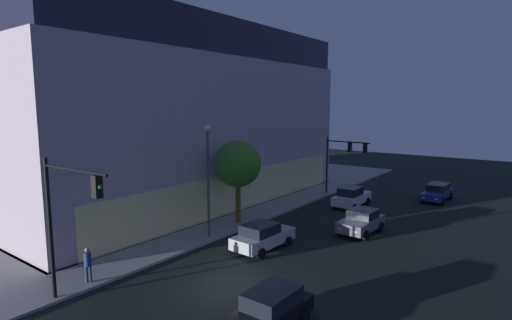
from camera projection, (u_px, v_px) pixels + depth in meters
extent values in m
plane|color=black|center=(232.00, 286.00, 19.91)|extent=(120.00, 120.00, 0.00)
cube|color=#4C4C51|center=(155.00, 193.00, 40.59)|extent=(32.71, 22.96, 0.15)
cube|color=#FCECA0|center=(239.00, 191.00, 33.77)|extent=(29.08, 0.60, 3.22)
cube|color=#B2A1B1|center=(153.00, 130.00, 39.71)|extent=(32.31, 22.56, 12.70)
cube|color=#212036|center=(150.00, 49.00, 38.64)|extent=(31.67, 22.11, 2.99)
cylinder|color=black|center=(50.00, 229.00, 17.96)|extent=(0.18, 0.18, 6.50)
cylinder|color=black|center=(74.00, 170.00, 16.28)|extent=(0.24, 4.49, 0.12)
cube|color=black|center=(97.00, 187.00, 15.45)|extent=(0.33, 0.33, 0.90)
sphere|color=green|center=(100.00, 187.00, 15.34)|extent=(0.18, 0.18, 0.18)
cylinder|color=black|center=(327.00, 165.00, 39.97)|extent=(0.18, 0.18, 5.65)
cylinder|color=black|center=(348.00, 142.00, 38.26)|extent=(0.29, 4.41, 0.12)
cube|color=black|center=(350.00, 147.00, 38.19)|extent=(0.33, 0.33, 0.90)
sphere|color=green|center=(352.00, 150.00, 38.11)|extent=(0.18, 0.18, 0.18)
cube|color=black|center=(365.00, 148.00, 37.22)|extent=(0.33, 0.33, 0.90)
sphere|color=red|center=(367.00, 152.00, 37.15)|extent=(0.18, 0.18, 0.18)
cylinder|color=#454545|center=(208.00, 185.00, 26.35)|extent=(0.16, 0.16, 7.16)
sphere|color=#F9EFC6|center=(207.00, 128.00, 25.84)|extent=(0.44, 0.44, 0.44)
cylinder|color=brown|center=(238.00, 202.00, 30.02)|extent=(0.38, 0.38, 3.07)
sphere|color=#397924|center=(238.00, 164.00, 29.62)|extent=(3.48, 3.48, 3.48)
cylinder|color=#2D3851|center=(90.00, 274.00, 19.93)|extent=(0.14, 0.14, 0.85)
cylinder|color=#2D3851|center=(87.00, 274.00, 19.89)|extent=(0.14, 0.14, 0.85)
cylinder|color=navy|center=(88.00, 259.00, 19.81)|extent=(0.36, 0.36, 0.70)
sphere|color=#A57A78|center=(87.00, 250.00, 19.74)|extent=(0.24, 0.24, 0.24)
cube|color=black|center=(267.00, 316.00, 15.84)|extent=(4.40, 1.80, 0.64)
cube|color=black|center=(272.00, 298.00, 16.01)|extent=(2.34, 1.60, 0.65)
cylinder|color=black|center=(304.00, 316.00, 16.43)|extent=(0.62, 0.24, 0.62)
cylinder|color=black|center=(269.00, 304.00, 17.49)|extent=(0.62, 0.24, 0.62)
cube|color=#B7BABF|center=(263.00, 238.00, 24.97)|extent=(4.47, 2.07, 0.72)
cube|color=black|center=(260.00, 229.00, 24.63)|extent=(2.26, 1.78, 0.63)
cube|color=#F9F4CC|center=(277.00, 228.00, 26.96)|extent=(0.13, 0.21, 0.12)
cube|color=#F9F4CC|center=(290.00, 232.00, 26.25)|extent=(0.13, 0.21, 0.12)
cylinder|color=black|center=(265.00, 235.00, 26.64)|extent=(0.64, 0.27, 0.63)
cylinder|color=black|center=(288.00, 241.00, 25.47)|extent=(0.64, 0.27, 0.63)
cylinder|color=black|center=(238.00, 246.00, 24.57)|extent=(0.64, 0.27, 0.63)
cylinder|color=black|center=(261.00, 253.00, 23.40)|extent=(0.64, 0.27, 0.63)
cube|color=slate|center=(361.00, 224.00, 28.00)|extent=(4.12, 2.08, 0.70)
cube|color=black|center=(363.00, 214.00, 28.14)|extent=(1.91, 1.79, 0.61)
cube|color=#F9F4CC|center=(356.00, 232.00, 26.14)|extent=(0.13, 0.21, 0.12)
cube|color=#F9F4CC|center=(340.00, 229.00, 26.85)|extent=(0.13, 0.21, 0.12)
cylinder|color=black|center=(366.00, 236.00, 26.49)|extent=(0.70, 0.27, 0.69)
cylinder|color=black|center=(340.00, 230.00, 27.69)|extent=(0.70, 0.27, 0.69)
cylinder|color=black|center=(381.00, 227.00, 28.40)|extent=(0.70, 0.27, 0.69)
cylinder|color=black|center=(356.00, 222.00, 29.59)|extent=(0.70, 0.27, 0.69)
cube|color=silver|center=(352.00, 198.00, 35.49)|extent=(4.64, 1.86, 0.76)
cube|color=black|center=(350.00, 191.00, 35.12)|extent=(2.17, 1.63, 0.70)
cube|color=#F9F4CC|center=(357.00, 193.00, 37.56)|extent=(0.12, 0.20, 0.12)
cube|color=#F9F4CC|center=(368.00, 195.00, 36.92)|extent=(0.12, 0.20, 0.12)
cylinder|color=black|center=(350.00, 198.00, 37.19)|extent=(0.63, 0.25, 0.63)
cylinder|color=black|center=(368.00, 201.00, 36.11)|extent=(0.63, 0.25, 0.63)
cylinder|color=black|center=(335.00, 204.00, 34.97)|extent=(0.63, 0.25, 0.63)
cylinder|color=black|center=(354.00, 207.00, 33.90)|extent=(0.63, 0.25, 0.63)
cube|color=navy|center=(437.00, 194.00, 37.55)|extent=(4.80, 1.91, 0.60)
cube|color=black|center=(438.00, 187.00, 37.74)|extent=(2.46, 1.67, 0.62)
cube|color=#F9F4CC|center=(436.00, 199.00, 35.42)|extent=(0.13, 0.20, 0.12)
cube|color=#F9F4CC|center=(424.00, 197.00, 36.08)|extent=(0.13, 0.20, 0.12)
cylinder|color=black|center=(443.00, 201.00, 35.90)|extent=(0.70, 0.26, 0.69)
cylinder|color=black|center=(422.00, 198.00, 37.00)|extent=(0.70, 0.26, 0.69)
cylinder|color=black|center=(451.00, 196.00, 38.19)|extent=(0.70, 0.26, 0.69)
cylinder|color=black|center=(431.00, 193.00, 39.28)|extent=(0.70, 0.26, 0.69)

